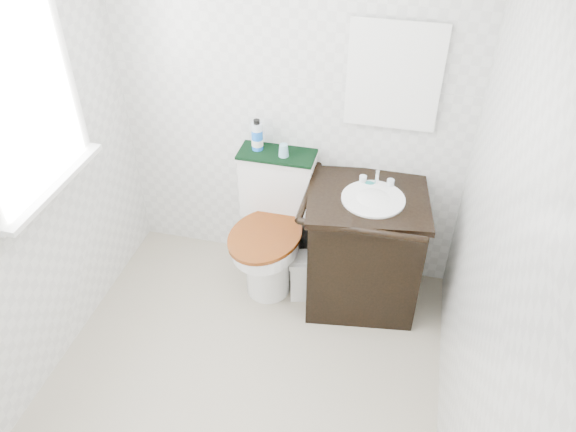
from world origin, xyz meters
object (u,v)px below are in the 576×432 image
at_px(mouthwash_bottle, 257,136).
at_px(cup, 284,150).
at_px(toilet, 273,232).
at_px(vanity, 363,246).
at_px(trash_bin, 306,276).

xyz_separation_m(mouthwash_bottle, cup, (0.18, -0.04, -0.05)).
bearing_deg(toilet, mouthwash_bottle, 131.50).
height_order(vanity, trash_bin, vanity).
height_order(trash_bin, mouthwash_bottle, mouthwash_bottle).
distance_m(mouthwash_bottle, cup, 0.19).
distance_m(trash_bin, cup, 0.85).
xyz_separation_m(toilet, mouthwash_bottle, (-0.13, 0.15, 0.62)).
bearing_deg(toilet, cup, 65.21).
bearing_deg(cup, trash_bin, -48.33).
distance_m(vanity, mouthwash_bottle, 0.95).
bearing_deg(trash_bin, toilet, 153.38).
xyz_separation_m(toilet, vanity, (0.60, -0.06, 0.04)).
relative_size(trash_bin, cup, 4.05).
distance_m(trash_bin, mouthwash_bottle, 0.97).
relative_size(vanity, trash_bin, 2.86).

